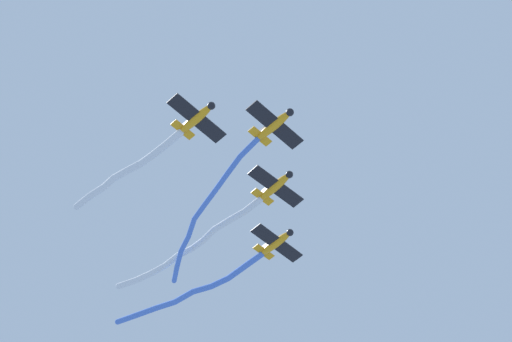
{
  "coord_description": "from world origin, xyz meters",
  "views": [
    {
      "loc": [
        -45.56,
        -20.2,
        1.77
      ],
      "look_at": [
        -0.69,
        8.69,
        72.63
      ],
      "focal_mm": 54.88,
      "sensor_mm": 36.0,
      "label": 1
    }
  ],
  "objects_px": {
    "airplane_left_wing": "(276,186)",
    "airplane_slot": "(277,243)",
    "airplane_right_wing": "(197,118)",
    "airplane_lead": "(275,125)"
  },
  "relations": [
    {
      "from": "airplane_slot",
      "to": "airplane_right_wing",
      "type": "bearing_deg",
      "value": -70.99
    },
    {
      "from": "airplane_lead",
      "to": "airplane_right_wing",
      "type": "relative_size",
      "value": 1.0
    },
    {
      "from": "airplane_lead",
      "to": "airplane_right_wing",
      "type": "bearing_deg",
      "value": -130.7
    },
    {
      "from": "airplane_left_wing",
      "to": "airplane_slot",
      "type": "xyz_separation_m",
      "value": [
        7.27,
        4.4,
        -0.3
      ]
    },
    {
      "from": "airplane_left_wing",
      "to": "airplane_right_wing",
      "type": "relative_size",
      "value": 1.0
    },
    {
      "from": "airplane_left_wing",
      "to": "airplane_right_wing",
      "type": "xyz_separation_m",
      "value": [
        -12.39,
        2.36,
        0.3
      ]
    },
    {
      "from": "airplane_lead",
      "to": "airplane_left_wing",
      "type": "bearing_deg",
      "value": 133.3
    },
    {
      "from": "airplane_lead",
      "to": "airplane_slot",
      "type": "distance_m",
      "value": 16.98
    },
    {
      "from": "airplane_left_wing",
      "to": "airplane_slot",
      "type": "relative_size",
      "value": 1.0
    },
    {
      "from": "airplane_right_wing",
      "to": "airplane_lead",
      "type": "bearing_deg",
      "value": 48.6
    }
  ]
}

